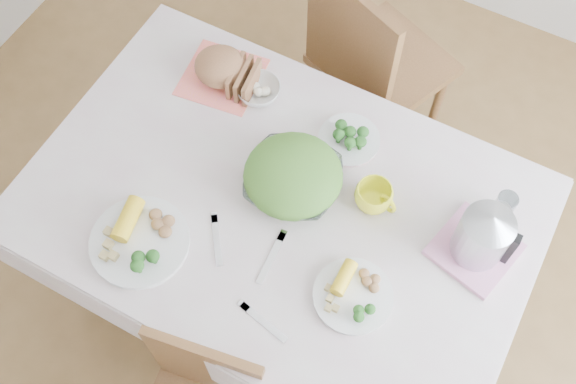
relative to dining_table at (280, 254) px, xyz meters
The scene contains 18 objects.
floor 0.38m from the dining_table, ahead, with size 3.60×3.60×0.00m, color brown.
dining_table is the anchor object (origin of this frame).
tablecloth 0.38m from the dining_table, ahead, with size 1.50×1.00×0.01m, color beige.
chair_far 0.86m from the dining_table, 90.70° to the left, with size 0.44×0.44×0.98m, color brown.
salad_bowl 0.43m from the dining_table, 83.24° to the left, with size 0.28×0.28×0.07m, color white.
dinner_plate_left 0.58m from the dining_table, 133.48° to the right, with size 0.29×0.29×0.02m, color white.
dinner_plate_right 0.54m from the dining_table, 26.41° to the right, with size 0.23×0.23×0.02m, color white.
broccoli_plate 0.50m from the dining_table, 73.56° to the left, with size 0.20×0.20×0.02m, color beige.
napkin 0.64m from the dining_table, 140.54° to the left, with size 0.25×0.25×0.00m, color #FD7263.
bread_loaf 0.68m from the dining_table, 140.54° to the left, with size 0.17×0.16×0.10m, color brown.
fruit_bowl 0.58m from the dining_table, 128.07° to the left, with size 0.14×0.14×0.04m, color white.
yellow_mug 0.51m from the dining_table, 28.19° to the left, with size 0.11×0.11×0.09m, color #FFFC28.
glass_tumbler 0.79m from the dining_table, 24.56° to the left, with size 0.06×0.06×0.11m, color white.
pink_tray 0.70m from the dining_table, 13.16° to the left, with size 0.22×0.22×0.02m, color pink.
electric_kettle 0.77m from the dining_table, 13.16° to the left, with size 0.15×0.15×0.20m, color #B2B5BA.
fork_left 0.45m from the dining_table, 117.87° to the right, with size 0.02×0.16×0.00m, color silver.
fork_right 0.43m from the dining_table, 68.37° to the right, with size 0.02×0.17×0.00m, color silver.
knife 0.53m from the dining_table, 67.83° to the right, with size 0.02×0.16×0.00m, color silver.
Camera 1 is at (0.46, -0.79, 2.55)m, focal length 42.00 mm.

